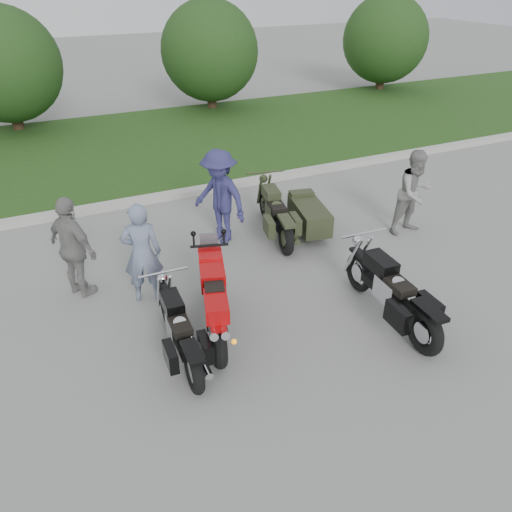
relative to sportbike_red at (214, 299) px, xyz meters
name	(u,v)px	position (x,y,z in m)	size (l,w,h in m)	color
ground	(279,345)	(0.75, -0.71, -0.63)	(80.00, 80.00, 0.00)	gray
curb	(167,196)	(0.75, 5.29, -0.55)	(60.00, 0.30, 0.15)	#B5B2AA
grass_strip	(129,147)	(0.75, 9.44, -0.56)	(60.00, 8.00, 0.14)	#2F571D
tree_mid_left	(4,65)	(-2.25, 12.79, 1.57)	(3.60, 3.60, 4.00)	#3F2B1C
tree_mid_right	(210,51)	(4.75, 12.79, 1.57)	(3.60, 3.60, 4.00)	#3F2B1C
tree_far_right	(385,39)	(12.75, 12.79, 1.57)	(3.60, 3.60, 4.00)	#3F2B1C
sportbike_red	(214,299)	(0.00, 0.00, 0.00)	(0.85, 2.20, 1.07)	black
cruiser_left	(181,334)	(-0.65, -0.36, -0.20)	(0.37, 2.16, 0.83)	black
cruiser_right	(394,296)	(2.64, -0.94, -0.14)	(0.44, 2.49, 0.96)	black
cruiser_sidecar	(296,216)	(2.69, 2.34, -0.19)	(1.45, 2.38, 0.92)	black
person_stripe	(142,253)	(-0.74, 1.35, 0.26)	(0.65, 0.43, 1.78)	slate
person_grey	(415,193)	(4.98, 1.44, 0.27)	(0.87, 0.68, 1.79)	gray
person_denim	(220,197)	(1.18, 2.76, 0.35)	(1.26, 0.72, 1.94)	navy
person_back	(73,248)	(-1.74, 1.97, 0.28)	(1.06, 0.44, 1.81)	gray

